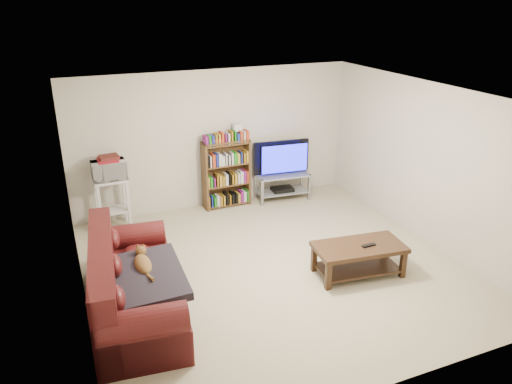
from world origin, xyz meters
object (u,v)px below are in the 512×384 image
sofa (129,290)px  tv_stand (282,182)px  coffee_table (359,254)px  bookshelf (226,173)px

sofa → tv_stand: sofa is taller
coffee_table → bookshelf: bookshelf is taller
tv_stand → bookshelf: size_ratio=0.84×
tv_stand → coffee_table: bearing=-88.8°
coffee_table → bookshelf: size_ratio=1.05×
sofa → coffee_table: bearing=1.0°
tv_stand → sofa: bearing=-136.3°
coffee_table → bookshelf: (-0.84, 2.91, 0.32)m
sofa → coffee_table: 3.02m
coffee_table → tv_stand: (0.21, 2.81, 0.03)m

